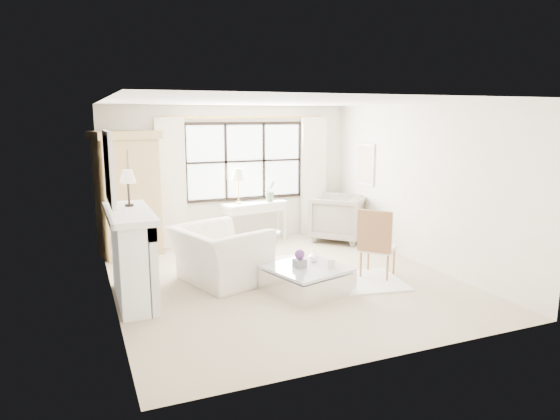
# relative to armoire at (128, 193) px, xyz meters

# --- Properties ---
(floor) EXTENTS (5.50, 5.50, 0.00)m
(floor) POSITION_rel_armoire_xyz_m (2.03, -2.36, -1.14)
(floor) COLOR #C6B493
(floor) RESTS_ON ground
(ceiling) EXTENTS (5.50, 5.50, 0.00)m
(ceiling) POSITION_rel_armoire_xyz_m (2.03, -2.36, 1.56)
(ceiling) COLOR white
(ceiling) RESTS_ON ground
(wall_back) EXTENTS (5.00, 0.00, 5.00)m
(wall_back) POSITION_rel_armoire_xyz_m (2.03, 0.39, 0.21)
(wall_back) COLOR white
(wall_back) RESTS_ON ground
(wall_front) EXTENTS (5.00, 0.00, 5.00)m
(wall_front) POSITION_rel_armoire_xyz_m (2.03, -5.11, 0.21)
(wall_front) COLOR white
(wall_front) RESTS_ON ground
(wall_left) EXTENTS (0.00, 5.50, 5.50)m
(wall_left) POSITION_rel_armoire_xyz_m (-0.47, -2.36, 0.21)
(wall_left) COLOR white
(wall_left) RESTS_ON ground
(wall_right) EXTENTS (0.00, 5.50, 5.50)m
(wall_right) POSITION_rel_armoire_xyz_m (4.53, -2.36, 0.21)
(wall_right) COLOR white
(wall_right) RESTS_ON ground
(window_pane) EXTENTS (2.40, 0.02, 1.50)m
(window_pane) POSITION_rel_armoire_xyz_m (2.33, 0.37, 0.46)
(window_pane) COLOR silver
(window_pane) RESTS_ON wall_back
(window_frame) EXTENTS (2.50, 0.04, 1.50)m
(window_frame) POSITION_rel_armoire_xyz_m (2.33, 0.36, 0.46)
(window_frame) COLOR black
(window_frame) RESTS_ON wall_back
(curtain_rod) EXTENTS (3.30, 0.04, 0.04)m
(curtain_rod) POSITION_rel_armoire_xyz_m (2.33, 0.31, 1.33)
(curtain_rod) COLOR gold
(curtain_rod) RESTS_ON wall_back
(curtain_left) EXTENTS (0.55, 0.10, 2.47)m
(curtain_left) POSITION_rel_armoire_xyz_m (0.83, 0.29, 0.10)
(curtain_left) COLOR white
(curtain_left) RESTS_ON ground
(curtain_right) EXTENTS (0.55, 0.10, 2.47)m
(curtain_right) POSITION_rel_armoire_xyz_m (3.83, 0.29, 0.10)
(curtain_right) COLOR white
(curtain_right) RESTS_ON ground
(fireplace) EXTENTS (0.58, 1.66, 1.26)m
(fireplace) POSITION_rel_armoire_xyz_m (-0.24, -2.36, -0.49)
(fireplace) COLOR white
(fireplace) RESTS_ON ground
(mirror_frame) EXTENTS (0.05, 1.15, 0.95)m
(mirror_frame) POSITION_rel_armoire_xyz_m (-0.44, -2.36, 0.70)
(mirror_frame) COLOR silver
(mirror_frame) RESTS_ON wall_left
(mirror_glass) EXTENTS (0.02, 1.00, 0.80)m
(mirror_glass) POSITION_rel_armoire_xyz_m (-0.41, -2.36, 0.70)
(mirror_glass) COLOR silver
(mirror_glass) RESTS_ON wall_left
(art_frame) EXTENTS (0.04, 0.62, 0.82)m
(art_frame) POSITION_rel_armoire_xyz_m (4.50, -0.66, 0.41)
(art_frame) COLOR white
(art_frame) RESTS_ON wall_right
(art_canvas) EXTENTS (0.01, 0.52, 0.72)m
(art_canvas) POSITION_rel_armoire_xyz_m (4.48, -0.66, 0.41)
(art_canvas) COLOR beige
(art_canvas) RESTS_ON wall_right
(mantel_lamp) EXTENTS (0.22, 0.22, 0.51)m
(mantel_lamp) POSITION_rel_armoire_xyz_m (-0.18, -2.04, 0.51)
(mantel_lamp) COLOR black
(mantel_lamp) RESTS_ON fireplace
(armoire) EXTENTS (1.26, 0.95, 2.24)m
(armoire) POSITION_rel_armoire_xyz_m (0.00, 0.00, 0.00)
(armoire) COLOR tan
(armoire) RESTS_ON floor
(console_table) EXTENTS (1.36, 0.69, 0.80)m
(console_table) POSITION_rel_armoire_xyz_m (2.43, 0.09, -0.74)
(console_table) COLOR white
(console_table) RESTS_ON floor
(console_lamp) EXTENTS (0.28, 0.28, 0.69)m
(console_lamp) POSITION_rel_armoire_xyz_m (2.09, 0.08, 0.22)
(console_lamp) COLOR #A8773A
(console_lamp) RESTS_ON console_table
(orchid_plant) EXTENTS (0.29, 0.26, 0.43)m
(orchid_plant) POSITION_rel_armoire_xyz_m (2.77, 0.07, -0.12)
(orchid_plant) COLOR #4F6745
(orchid_plant) RESTS_ON console_table
(side_table) EXTENTS (0.40, 0.40, 0.51)m
(side_table) POSITION_rel_armoire_xyz_m (2.23, -1.23, -0.81)
(side_table) COLOR silver
(side_table) RESTS_ON floor
(rug_left) EXTENTS (1.90, 1.40, 0.03)m
(rug_left) POSITION_rel_armoire_xyz_m (1.76, -1.81, -1.12)
(rug_left) COLOR white
(rug_left) RESTS_ON floor
(rug_right) EXTENTS (1.62, 1.33, 0.03)m
(rug_right) POSITION_rel_armoire_xyz_m (2.96, -2.90, -1.13)
(rug_right) COLOR white
(rug_right) RESTS_ON floor
(club_armchair) EXTENTS (1.49, 1.60, 0.85)m
(club_armchair) POSITION_rel_armoire_xyz_m (1.10, -2.08, -0.71)
(club_armchair) COLOR white
(club_armchair) RESTS_ON floor
(wingback_chair) EXTENTS (1.43, 1.43, 0.93)m
(wingback_chair) POSITION_rel_armoire_xyz_m (4.03, -0.47, -0.67)
(wingback_chair) COLOR gray
(wingback_chair) RESTS_ON floor
(french_chair) EXTENTS (0.68, 0.68, 1.08)m
(french_chair) POSITION_rel_armoire_xyz_m (3.43, -2.79, -0.83)
(french_chair) COLOR #9C6A41
(french_chair) RESTS_ON floor
(coffee_table) EXTENTS (1.23, 1.23, 0.38)m
(coffee_table) POSITION_rel_armoire_xyz_m (2.12, -2.99, -0.96)
(coffee_table) COLOR silver
(coffee_table) RESTS_ON floor
(planter_box) EXTENTS (0.18, 0.18, 0.12)m
(planter_box) POSITION_rel_armoire_xyz_m (2.01, -2.97, -0.70)
(planter_box) COLOR slate
(planter_box) RESTS_ON coffee_table
(planter_flowers) EXTENTS (0.14, 0.14, 0.14)m
(planter_flowers) POSITION_rel_armoire_xyz_m (2.01, -2.97, -0.57)
(planter_flowers) COLOR #532A6A
(planter_flowers) RESTS_ON planter_box
(pillar_candle) EXTENTS (0.10, 0.10, 0.12)m
(pillar_candle) POSITION_rel_armoire_xyz_m (2.43, -3.14, -0.70)
(pillar_candle) COLOR silver
(pillar_candle) RESTS_ON coffee_table
(coffee_vase) EXTENTS (0.20, 0.20, 0.17)m
(coffee_vase) POSITION_rel_armoire_xyz_m (2.32, -2.79, -0.68)
(coffee_vase) COLOR silver
(coffee_vase) RESTS_ON coffee_table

